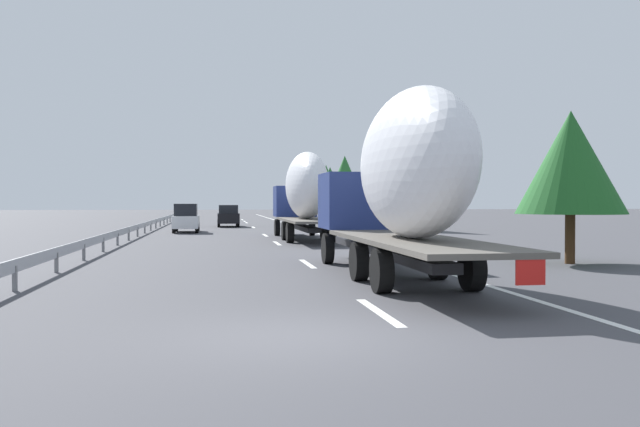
# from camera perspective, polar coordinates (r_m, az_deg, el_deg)

# --- Properties ---
(ground_plane) EXTENTS (260.00, 260.00, 0.00)m
(ground_plane) POSITION_cam_1_polar(r_m,az_deg,el_deg) (50.19, -7.63, -1.40)
(ground_plane) COLOR #424247
(lane_stripe_0) EXTENTS (3.20, 0.20, 0.01)m
(lane_stripe_0) POSITION_cam_1_polar(r_m,az_deg,el_deg) (12.69, 5.17, -8.56)
(lane_stripe_0) COLOR white
(lane_stripe_0) RESTS_ON ground_plane
(lane_stripe_1) EXTENTS (3.20, 0.20, 0.01)m
(lane_stripe_1) POSITION_cam_1_polar(r_m,az_deg,el_deg) (22.28, -1.10, -4.41)
(lane_stripe_1) COLOR white
(lane_stripe_1) RESTS_ON ground_plane
(lane_stripe_2) EXTENTS (3.20, 0.20, 0.01)m
(lane_stripe_2) POSITION_cam_1_polar(r_m,az_deg,el_deg) (33.30, -3.77, -2.62)
(lane_stripe_2) COLOR white
(lane_stripe_2) RESTS_ON ground_plane
(lane_stripe_3) EXTENTS (3.20, 0.20, 0.01)m
(lane_stripe_3) POSITION_cam_1_polar(r_m,az_deg,el_deg) (41.41, -4.82, -1.91)
(lane_stripe_3) COLOR white
(lane_stripe_3) RESTS_ON ground_plane
(lane_stripe_4) EXTENTS (3.20, 0.20, 0.01)m
(lane_stripe_4) POSITION_cam_1_polar(r_m,az_deg,el_deg) (54.52, -5.85, -1.20)
(lane_stripe_4) COLOR white
(lane_stripe_4) RESTS_ON ground_plane
(lane_stripe_5) EXTENTS (3.20, 0.20, 0.01)m
(lane_stripe_5) POSITION_cam_1_polar(r_m,az_deg,el_deg) (66.70, -6.45, -0.80)
(lane_stripe_5) COLOR white
(lane_stripe_5) RESTS_ON ground_plane
(lane_stripe_6) EXTENTS (3.20, 0.20, 0.01)m
(lane_stripe_6) POSITION_cam_1_polar(r_m,az_deg,el_deg) (71.51, -6.63, -0.68)
(lane_stripe_6) COLOR white
(lane_stripe_6) RESTS_ON ground_plane
(lane_stripe_7) EXTENTS (3.20, 0.20, 0.01)m
(lane_stripe_7) POSITION_cam_1_polar(r_m,az_deg,el_deg) (77.53, -6.82, -0.55)
(lane_stripe_7) COLOR white
(lane_stripe_7) RESTS_ON ground_plane
(lane_stripe_8) EXTENTS (3.20, 0.20, 0.01)m
(lane_stripe_8) POSITION_cam_1_polar(r_m,az_deg,el_deg) (97.09, -7.28, -0.23)
(lane_stripe_8) COLOR white
(lane_stripe_8) RESTS_ON ground_plane
(edge_line_right) EXTENTS (110.00, 0.20, 0.01)m
(edge_line_right) POSITION_cam_1_polar(r_m,az_deg,el_deg) (55.58, -2.08, -1.16)
(edge_line_right) COLOR white
(edge_line_right) RESTS_ON ground_plane
(truck_lead) EXTENTS (13.17, 2.55, 4.83)m
(truck_lead) POSITION_cam_1_polar(r_m,az_deg,el_deg) (36.42, -1.39, 1.89)
(truck_lead) COLOR navy
(truck_lead) RESTS_ON ground_plane
(truck_trailing) EXTENTS (13.66, 2.55, 4.94)m
(truck_trailing) POSITION_cam_1_polar(r_m,az_deg,el_deg) (17.54, 7.09, 3.00)
(truck_trailing) COLOR navy
(truck_trailing) RESTS_ON ground_plane
(car_white_van) EXTENTS (4.56, 1.74, 1.99)m
(car_white_van) POSITION_cam_1_polar(r_m,az_deg,el_deg) (46.19, -11.62, -0.40)
(car_white_van) COLOR white
(car_white_van) RESTS_ON ground_plane
(car_black_suv) EXTENTS (4.57, 1.82, 1.85)m
(car_black_suv) POSITION_cam_1_polar(r_m,az_deg,el_deg) (56.09, -8.04, -0.19)
(car_black_suv) COLOR black
(car_black_suv) RESTS_ON ground_plane
(road_sign) EXTENTS (0.10, 0.90, 3.21)m
(road_sign) POSITION_cam_1_polar(r_m,az_deg,el_deg) (54.54, -0.68, 1.13)
(road_sign) COLOR gray
(road_sign) RESTS_ON ground_plane
(tree_0) EXTENTS (3.73, 3.73, 6.20)m
(tree_0) POSITION_cam_1_polar(r_m,az_deg,el_deg) (57.49, 2.18, 2.89)
(tree_0) COLOR #472D19
(tree_0) RESTS_ON ground_plane
(tree_1) EXTENTS (3.78, 3.78, 5.64)m
(tree_1) POSITION_cam_1_polar(r_m,az_deg,el_deg) (65.70, 0.89, 2.16)
(tree_1) COLOR #472D19
(tree_1) RESTS_ON ground_plane
(tree_2) EXTENTS (3.68, 3.68, 5.23)m
(tree_2) POSITION_cam_1_polar(r_m,az_deg,el_deg) (23.87, 21.07, 4.18)
(tree_2) COLOR #472D19
(tree_2) RESTS_ON ground_plane
(tree_3) EXTENTS (3.91, 3.91, 6.49)m
(tree_3) POSITION_cam_1_polar(r_m,az_deg,el_deg) (77.10, 0.54, 2.49)
(tree_3) COLOR #472D19
(tree_3) RESTS_ON ground_plane
(tree_4) EXTENTS (2.82, 2.82, 5.70)m
(tree_4) POSITION_cam_1_polar(r_m,az_deg,el_deg) (76.47, 0.90, 2.21)
(tree_4) COLOR #472D19
(tree_4) RESTS_ON ground_plane
(tree_5) EXTENTS (3.61, 3.61, 6.61)m
(tree_5) POSITION_cam_1_polar(r_m,az_deg,el_deg) (48.87, 7.22, 3.48)
(tree_5) COLOR #472D19
(tree_5) RESTS_ON ground_plane
(guardrail_median) EXTENTS (94.00, 0.10, 0.76)m
(guardrail_median) POSITION_cam_1_polar(r_m,az_deg,el_deg) (53.36, -14.17, -0.66)
(guardrail_median) COLOR #9EA0A5
(guardrail_median) RESTS_ON ground_plane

